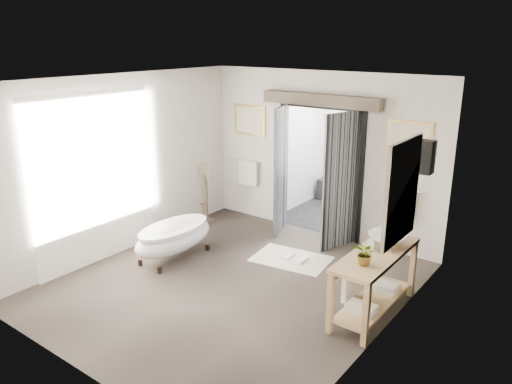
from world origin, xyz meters
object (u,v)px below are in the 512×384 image
clawfoot_tub (174,237)px  vanity (373,277)px  basin (387,240)px  rug (291,259)px

clawfoot_tub → vanity: vanity is taller
vanity → basin: basin is taller
clawfoot_tub → basin: basin is taller
clawfoot_tub → rug: clawfoot_tub is taller
basin → vanity: bearing=-113.0°
clawfoot_tub → rug: bearing=34.3°
vanity → rug: 1.92m
basin → rug: bearing=150.3°
rug → basin: 2.02m
vanity → rug: size_ratio=1.33×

